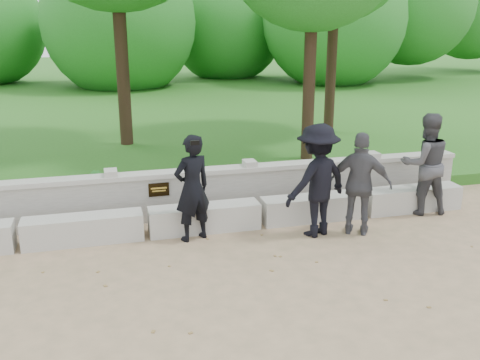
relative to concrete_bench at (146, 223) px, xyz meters
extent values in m
plane|color=tan|center=(0.00, -1.90, -0.22)|extent=(80.00, 80.00, 0.00)
cube|color=#295C1C|center=(0.00, 12.10, -0.10)|extent=(40.00, 22.00, 0.25)
cube|color=beige|center=(-1.00, 0.00, 0.00)|extent=(1.90, 0.45, 0.45)
cube|color=beige|center=(1.00, 0.00, 0.00)|extent=(1.90, 0.45, 0.45)
cube|color=beige|center=(3.00, 0.00, 0.00)|extent=(1.90, 0.45, 0.45)
cube|color=beige|center=(5.00, 0.00, 0.00)|extent=(1.90, 0.45, 0.45)
cube|color=beige|center=(0.00, 0.70, 0.18)|extent=(12.50, 0.25, 0.82)
cube|color=beige|center=(0.00, 0.70, 0.64)|extent=(12.50, 0.35, 0.08)
cube|color=black|center=(0.30, 0.56, 0.40)|extent=(0.36, 0.02, 0.24)
imported|color=black|center=(0.74, -0.33, 0.66)|extent=(0.75, 0.63, 1.77)
cube|color=black|center=(0.74, -0.68, 1.48)|extent=(0.14, 0.07, 0.07)
imported|color=#414146|center=(5.11, -0.15, 0.72)|extent=(1.01, 0.84, 1.89)
imported|color=black|center=(2.77, -0.64, 0.72)|extent=(1.39, 1.09, 1.89)
imported|color=#46464C|center=(3.48, -0.80, 0.65)|extent=(1.10, 0.88, 1.74)
cylinder|color=#382619|center=(0.06, 6.07, 2.52)|extent=(0.34, 0.34, 5.00)
cylinder|color=#382619|center=(4.19, 3.33, 2.13)|extent=(0.28, 0.28, 4.21)
cylinder|color=#382619|center=(6.06, 6.25, 2.24)|extent=(0.30, 0.30, 4.43)
imported|color=#297B2B|center=(-0.76, 1.40, 0.30)|extent=(0.39, 0.39, 0.55)
camera|label=1|loc=(-0.62, -8.45, 3.25)|focal=40.00mm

